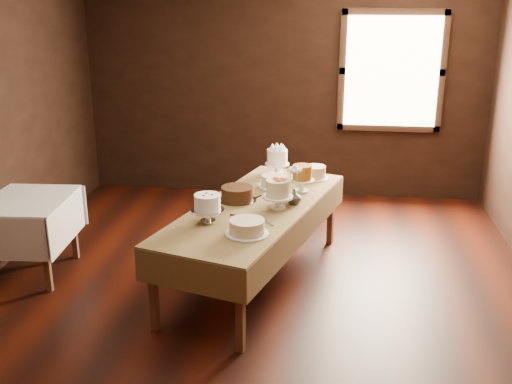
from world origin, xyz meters
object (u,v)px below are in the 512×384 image
Objects in this scene: cake_server_e at (212,208)px; side_table at (20,208)px; flower_vase at (294,197)px; cake_caramel at (302,180)px; cake_server_a at (248,217)px; cake_server_c at (264,194)px; cake_lattice at (273,182)px; cake_cream at (247,227)px; cake_server_b at (269,223)px; cake_swirl at (208,210)px; cake_chocolate at (237,194)px; cake_flowers at (278,196)px; cake_speckled at (315,173)px; display_table at (255,212)px; cake_meringue at (277,162)px; cake_server_d at (293,200)px.

side_table is at bearing -130.99° from cake_server_e.
cake_caramel is at bearing 81.45° from flower_vase.
cake_server_c is at bearing 98.58° from cake_server_a.
cake_lattice is 0.85m from cake_server_a.
cake_cream is 0.97m from cake_server_c.
side_table is at bearing -132.11° from cake_server_b.
cake_caramel is 0.88m from cake_server_b.
flower_vase is at bearing -63.04° from cake_lattice.
side_table is 3.40× the size of cake_swirl.
cake_chocolate is at bearing 163.88° from cake_server_c.
cake_cream is 1.44× the size of cake_server_c.
cake_flowers is at bearing 62.71° from cake_server_a.
cake_server_b is (-0.34, -1.28, -0.06)m from cake_speckled.
display_table is 0.57m from cake_lattice.
cake_server_c is (-0.06, -0.68, -0.12)m from cake_meringue.
side_table is 2.25m from cake_server_c.
cake_lattice is 1.20m from cake_cream.
cake_server_c and cake_server_d have the same top height.
cake_swirl is (-0.16, -0.54, 0.05)m from cake_chocolate.
display_table is 10.52× the size of cake_server_a.
flower_vase is at bearing -98.55° from cake_caramel.
cake_lattice is 2.14× the size of flower_vase.
cake_server_d is at bearing 130.01° from cake_server_b.
cake_server_e is at bearing -113.19° from cake_meringue.
display_table is 0.32m from cake_server_c.
cake_cream is (0.02, -0.65, 0.11)m from display_table.
display_table is 7.23× the size of cake_chocolate.
cake_chocolate is 0.51m from cake_server_d.
cake_swirl reaches higher than cake_server_c.
cake_server_b is 0.60m from cake_server_d.
cake_caramel is (0.28, -0.11, 0.07)m from cake_lattice.
cake_server_c is at bearing -128.86° from cake_speckled.
cake_cream is 1.44× the size of cake_server_b.
cake_speckled is 0.97m from cake_flowers.
cake_meringue is at bearing 26.06° from side_table.
cake_caramel is at bearing 68.95° from cake_flowers.
flower_vase reaches higher than cake_server_c.
cake_server_c is at bearing 88.38° from cake_cream.
cake_lattice is 0.84× the size of cake_cream.
cake_chocolate is 1.46× the size of cake_server_c.
cake_swirl is (-0.84, -1.31, 0.05)m from cake_speckled.
cake_lattice is at bearing -89.60° from cake_meringue.
flower_vase reaches higher than display_table.
cake_caramel reaches higher than cake_chocolate.
cake_server_a is (2.14, -0.19, 0.08)m from side_table.
cake_speckled is 0.94× the size of cake_lattice.
cake_chocolate is at bearing 73.13° from cake_swirl.
side_table reaches higher than cake_server_e.
display_table is 2.71× the size of side_table.
side_table is 3.88× the size of cake_server_a.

